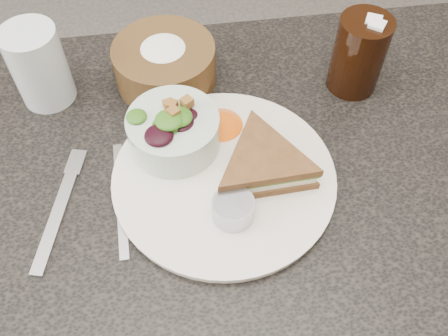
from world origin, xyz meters
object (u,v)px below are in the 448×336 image
dining_table (212,293)px  dressing_ramekin (233,209)px  dinner_plate (224,178)px  bread_basket (164,59)px  salad_bowl (173,127)px  sandwich (263,164)px  water_glass (39,66)px  cola_glass (360,51)px

dining_table → dressing_ramekin: (0.03, -0.05, 0.40)m
dining_table → dinner_plate: 0.38m
bread_basket → dinner_plate: bearing=-72.9°
dining_table → salad_bowl: (-0.03, 0.08, 0.43)m
dining_table → salad_bowl: 0.43m
dinner_plate → sandwich: size_ratio=1.91×
dining_table → salad_bowl: size_ratio=7.81×
salad_bowl → water_glass: size_ratio=1.03×
bread_basket → water_glass: (-0.18, -0.01, 0.02)m
dinner_plate → bread_basket: size_ratio=1.91×
dressing_ramekin → bread_basket: bread_basket is taller
dinner_plate → bread_basket: (-0.06, 0.21, 0.04)m
dining_table → cola_glass: size_ratio=7.41×
salad_bowl → bread_basket: bread_basket is taller
salad_bowl → bread_basket: bearing=91.1°
salad_bowl → cola_glass: 0.30m
water_glass → dressing_ramekin: bearing=-46.4°
dinner_plate → sandwich: bearing=-4.0°
dinner_plate → bread_basket: bearing=107.1°
sandwich → bread_basket: 0.24m
sandwich → bread_basket: (-0.12, 0.21, 0.01)m
dinner_plate → sandwich: (0.05, -0.00, 0.03)m
dining_table → water_glass: 0.53m
dining_table → sandwich: (0.08, 0.01, 0.41)m
dining_table → cola_glass: 0.54m
dinner_plate → cola_glass: 0.28m
dining_table → sandwich: sandwich is taller
cola_glass → dinner_plate: bearing=-145.3°
bread_basket → water_glass: 0.19m
dinner_plate → water_glass: (-0.25, 0.20, 0.06)m
dinner_plate → cola_glass: size_ratio=2.24×
bread_basket → sandwich: bearing=-61.1°
salad_bowl → water_glass: water_glass is taller
cola_glass → water_glass: 0.48m
salad_bowl → bread_basket: size_ratio=0.81×
sandwich → water_glass: bearing=143.5°
bread_basket → cola_glass: bearing=-9.8°
dressing_ramekin → salad_bowl: bearing=116.5°
dinner_plate → salad_bowl: salad_bowl is taller
bread_basket → dressing_ramekin: bearing=-76.2°
dinner_plate → bread_basket: 0.22m
dining_table → sandwich: 0.42m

